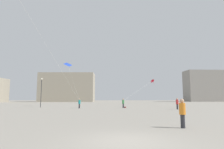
{
  "coord_description": "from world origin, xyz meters",
  "views": [
    {
      "loc": [
        -0.99,
        -8.34,
        1.81
      ],
      "look_at": [
        0.0,
        16.83,
        4.88
      ],
      "focal_mm": 30.95,
      "sensor_mm": 36.0,
      "label": 1
    }
  ],
  "objects": [
    {
      "name": "kite_crimson_diamond",
      "position": [
        10.2,
        36.47,
        5.77
      ],
      "size": [
        8.44,
        9.89,
        4.94
      ],
      "color": "red"
    },
    {
      "name": "person_in_teal",
      "position": [
        -5.39,
        26.24,
        0.94
      ],
      "size": [
        0.37,
        0.37,
        1.72
      ],
      "rotation": [
        0.0,
        0.0,
        2.97
      ],
      "color": "#2D2D33",
      "rests_on": "ground_plane"
    },
    {
      "name": "building_centre_hall",
      "position": [
        -19.0,
        86.37,
        6.86
      ],
      "size": [
        26.26,
        11.1,
        13.73
      ],
      "color": "#A39984",
      "rests_on": "ground_plane"
    },
    {
      "name": "building_right_hall",
      "position": [
        53.0,
        89.93,
        7.98
      ],
      "size": [
        23.72,
        9.49,
        15.95
      ],
      "color": "gray",
      "rests_on": "ground_plane"
    },
    {
      "name": "handbag_beside_flyer",
      "position": [
        2.82,
        27.38,
        0.12
      ],
      "size": [
        0.33,
        0.32,
        0.24
      ],
      "primitive_type": "cube",
      "rotation": [
        0.0,
        0.0,
        5.56
      ],
      "color": "maroon",
      "rests_on": "ground_plane"
    },
    {
      "name": "lamppost_east",
      "position": [
        -13.32,
        29.91,
        3.76
      ],
      "size": [
        0.36,
        0.36,
        5.71
      ],
      "color": "#2D2D30",
      "rests_on": "ground_plane"
    },
    {
      "name": "ground_plane",
      "position": [
        0.0,
        0.0,
        0.0
      ],
      "size": [
        300.0,
        300.0,
        0.0
      ],
      "primitive_type": "plane",
      "color": "#9E9689"
    },
    {
      "name": "person_in_red",
      "position": [
        10.66,
        22.38,
        0.99
      ],
      "size": [
        0.39,
        0.39,
        1.81
      ],
      "rotation": [
        0.0,
        0.0,
        3.27
      ],
      "color": "#2D2D33",
      "rests_on": "ground_plane"
    },
    {
      "name": "person_in_green",
      "position": [
        2.47,
        27.28,
        0.93
      ],
      "size": [
        0.37,
        0.37,
        1.7
      ],
      "rotation": [
        0.0,
        0.0,
        5.37
      ],
      "color": "#2D2D33",
      "rests_on": "ground_plane"
    },
    {
      "name": "kite_cobalt_delta",
      "position": [
        -9.13,
        34.51,
        9.15
      ],
      "size": [
        4.71,
        9.27,
        8.38
      ],
      "color": "blue"
    },
    {
      "name": "person_in_orange",
      "position": [
        3.79,
        3.46,
        0.97
      ],
      "size": [
        0.38,
        0.38,
        1.77
      ],
      "rotation": [
        0.0,
        0.0,
        5.3
      ],
      "color": "#2D2D33",
      "rests_on": "ground_plane"
    }
  ]
}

